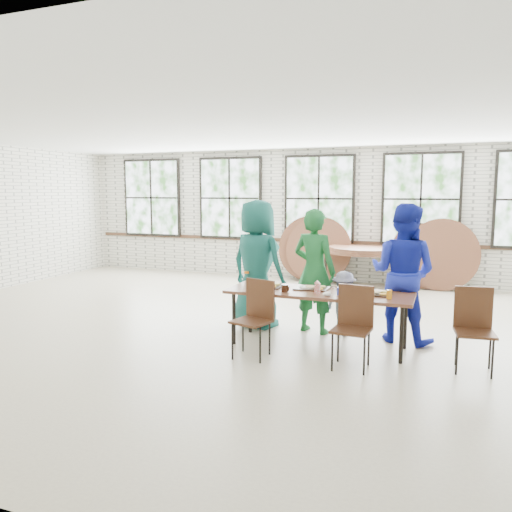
% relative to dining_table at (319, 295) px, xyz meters
% --- Properties ---
extents(room, '(12.00, 12.00, 12.00)m').
position_rel_dining_table_xyz_m(room, '(-1.19, 4.87, 1.14)').
color(room, beige).
rests_on(room, ground).
extents(dining_table, '(2.40, 0.80, 0.74)m').
position_rel_dining_table_xyz_m(dining_table, '(0.00, 0.00, 0.00)').
color(dining_table, brown).
rests_on(dining_table, ground).
extents(chair_near_left, '(0.51, 0.50, 0.95)m').
position_rel_dining_table_xyz_m(chair_near_left, '(-0.64, -0.63, -0.13)').
color(chair_near_left, '#472817').
rests_on(chair_near_left, ground).
extents(chair_near_right, '(0.45, 0.44, 0.95)m').
position_rel_dining_table_xyz_m(chair_near_right, '(0.56, -0.58, -0.13)').
color(chair_near_right, '#472817').
rests_on(chair_near_right, ground).
extents(chair_spare, '(0.46, 0.45, 0.95)m').
position_rel_dining_table_xyz_m(chair_spare, '(1.86, -0.20, -0.13)').
color(chair_spare, '#472817').
rests_on(chair_spare, ground).
extents(adult_teal, '(1.08, 0.88, 1.92)m').
position_rel_dining_table_xyz_m(adult_teal, '(-1.10, 0.65, 0.27)').
color(adult_teal, '#175955').
rests_on(adult_teal, ground).
extents(adult_green, '(0.74, 0.58, 1.80)m').
position_rel_dining_table_xyz_m(adult_green, '(-0.22, 0.65, 0.21)').
color(adult_green, '#1A642E').
rests_on(adult_green, ground).
extents(toddler, '(0.68, 0.56, 0.92)m').
position_rel_dining_table_xyz_m(toddler, '(0.21, 0.65, -0.23)').
color(toddler, '#161B45').
rests_on(toddler, ground).
extents(adult_blue, '(1.08, 0.94, 1.88)m').
position_rel_dining_table_xyz_m(adult_blue, '(1.00, 0.65, 0.25)').
color(adult_blue, '#1825AE').
rests_on(adult_blue, ground).
extents(storage_table, '(1.81, 0.77, 0.74)m').
position_rel_dining_table_xyz_m(storage_table, '(-0.06, 4.39, -0.00)').
color(storage_table, brown).
rests_on(storage_table, ground).
extents(tabletop_clutter, '(1.91, 0.61, 0.11)m').
position_rel_dining_table_xyz_m(tabletop_clutter, '(0.08, -0.05, 0.08)').
color(tabletop_clutter, black).
rests_on(tabletop_clutter, dining_table).
extents(round_tops_stacked, '(1.50, 1.50, 0.13)m').
position_rel_dining_table_xyz_m(round_tops_stacked, '(-0.06, 4.39, 0.12)').
color(round_tops_stacked, brown).
rests_on(round_tops_stacked, storage_table).
extents(round_tops_leaning, '(4.31, 0.46, 1.49)m').
position_rel_dining_table_xyz_m(round_tops_leaning, '(0.05, 4.67, 0.05)').
color(round_tops_leaning, brown).
rests_on(round_tops_leaning, ground).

